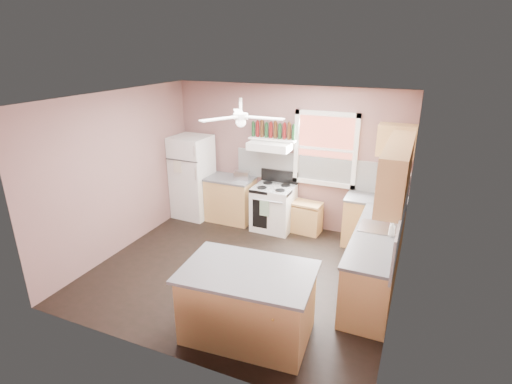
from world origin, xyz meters
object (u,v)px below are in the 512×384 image
at_px(stove, 273,208).
at_px(cart, 307,219).
at_px(refrigerator, 193,177).
at_px(toaster, 242,176).
at_px(island, 248,304).

height_order(stove, cart, stove).
height_order(refrigerator, cart, refrigerator).
bearing_deg(toaster, stove, -18.52).
distance_m(toaster, island, 3.36).
height_order(refrigerator, stove, refrigerator).
relative_size(toaster, cart, 0.53).
relative_size(refrigerator, cart, 3.17).
bearing_deg(stove, refrigerator, -177.57).
bearing_deg(cart, toaster, -172.55).
bearing_deg(refrigerator, stove, 3.76).
relative_size(stove, cart, 1.62).
relative_size(refrigerator, toaster, 6.00).
relative_size(toaster, island, 0.19).
bearing_deg(refrigerator, cart, 5.84).
height_order(toaster, cart, toaster).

